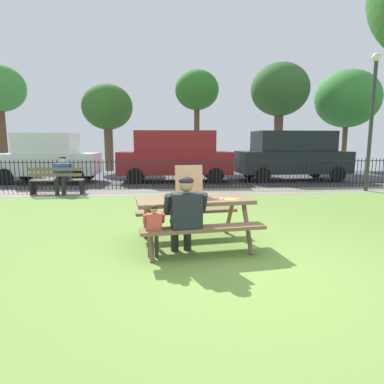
{
  "coord_description": "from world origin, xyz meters",
  "views": [
    {
      "loc": [
        -0.95,
        -4.09,
        1.67
      ],
      "look_at": [
        -0.51,
        1.79,
        0.75
      ],
      "focal_mm": 30.6,
      "sensor_mm": 36.0,
      "label": 1
    }
  ],
  "objects_px": {
    "pizza_box_open": "(191,192)",
    "park_bench_left": "(57,181)",
    "lamp_post_walkway": "(372,109)",
    "pizza_slice_on_table": "(228,198)",
    "parked_car_far_left": "(48,158)",
    "far_tree_midright": "(280,91)",
    "far_tree_center": "(197,91)",
    "far_tree_midleft": "(107,108)",
    "person_on_park_bench": "(63,173)",
    "adult_at_table": "(185,213)",
    "far_tree_right": "(347,99)",
    "picnic_table_foreground": "(194,209)",
    "parked_car_center": "(292,155)",
    "child_at_table": "(154,226)",
    "parked_car_left": "(175,155)"
  },
  "relations": [
    {
      "from": "adult_at_table",
      "to": "parked_car_center",
      "type": "bearing_deg",
      "value": 60.87
    },
    {
      "from": "far_tree_midleft",
      "to": "far_tree_center",
      "type": "distance_m",
      "value": 5.03
    },
    {
      "from": "child_at_table",
      "to": "park_bench_left",
      "type": "bearing_deg",
      "value": 118.25
    },
    {
      "from": "picnic_table_foreground",
      "to": "parked_car_left",
      "type": "xyz_separation_m",
      "value": [
        -0.09,
        8.52,
        0.5
      ]
    },
    {
      "from": "person_on_park_bench",
      "to": "lamp_post_walkway",
      "type": "xyz_separation_m",
      "value": [
        10.0,
        -0.13,
        2.03
      ]
    },
    {
      "from": "park_bench_left",
      "to": "person_on_park_bench",
      "type": "height_order",
      "value": "person_on_park_bench"
    },
    {
      "from": "child_at_table",
      "to": "parked_car_left",
      "type": "bearing_deg",
      "value": 86.69
    },
    {
      "from": "child_at_table",
      "to": "far_tree_midright",
      "type": "bearing_deg",
      "value": 65.23
    },
    {
      "from": "lamp_post_walkway",
      "to": "picnic_table_foreground",
      "type": "bearing_deg",
      "value": -139.27
    },
    {
      "from": "park_bench_left",
      "to": "far_tree_midleft",
      "type": "distance_m",
      "value": 8.74
    },
    {
      "from": "far_tree_center",
      "to": "park_bench_left",
      "type": "bearing_deg",
      "value": -122.3
    },
    {
      "from": "parked_car_center",
      "to": "far_tree_right",
      "type": "relative_size",
      "value": 0.82
    },
    {
      "from": "lamp_post_walkway",
      "to": "parked_car_center",
      "type": "xyz_separation_m",
      "value": [
        -1.39,
        3.13,
        -1.59
      ]
    },
    {
      "from": "child_at_table",
      "to": "park_bench_left",
      "type": "height_order",
      "value": "park_bench_left"
    },
    {
      "from": "picnic_table_foreground",
      "to": "child_at_table",
      "type": "height_order",
      "value": "child_at_table"
    },
    {
      "from": "parked_car_far_left",
      "to": "far_tree_midright",
      "type": "distance_m",
      "value": 12.81
    },
    {
      "from": "person_on_park_bench",
      "to": "parked_car_far_left",
      "type": "relative_size",
      "value": 0.3
    },
    {
      "from": "park_bench_left",
      "to": "parked_car_center",
      "type": "bearing_deg",
      "value": 18.95
    },
    {
      "from": "pizza_box_open",
      "to": "park_bench_left",
      "type": "bearing_deg",
      "value": 125.59
    },
    {
      "from": "pizza_slice_on_table",
      "to": "far_tree_right",
      "type": "distance_m",
      "value": 17.02
    },
    {
      "from": "parked_car_left",
      "to": "adult_at_table",
      "type": "bearing_deg",
      "value": -90.55
    },
    {
      "from": "far_tree_midright",
      "to": "far_tree_center",
      "type": "bearing_deg",
      "value": 180.0
    },
    {
      "from": "picnic_table_foreground",
      "to": "parked_car_center",
      "type": "xyz_separation_m",
      "value": [
        4.87,
        8.52,
        0.5
      ]
    },
    {
      "from": "far_tree_midright",
      "to": "far_tree_right",
      "type": "bearing_deg",
      "value": -0.0
    },
    {
      "from": "pizza_box_open",
      "to": "person_on_park_bench",
      "type": "distance_m",
      "value": 6.57
    },
    {
      "from": "far_tree_center",
      "to": "far_tree_midright",
      "type": "height_order",
      "value": "far_tree_midright"
    },
    {
      "from": "adult_at_table",
      "to": "parked_car_left",
      "type": "distance_m",
      "value": 9.06
    },
    {
      "from": "picnic_table_foreground",
      "to": "pizza_slice_on_table",
      "type": "height_order",
      "value": "pizza_slice_on_table"
    },
    {
      "from": "lamp_post_walkway",
      "to": "far_tree_midright",
      "type": "distance_m",
      "value": 8.49
    },
    {
      "from": "far_tree_center",
      "to": "far_tree_midright",
      "type": "xyz_separation_m",
      "value": [
        4.73,
        0.0,
        0.07
      ]
    },
    {
      "from": "far_tree_center",
      "to": "pizza_box_open",
      "type": "bearing_deg",
      "value": -95.46
    },
    {
      "from": "person_on_park_bench",
      "to": "far_tree_center",
      "type": "relative_size",
      "value": 0.21
    },
    {
      "from": "pizza_box_open",
      "to": "lamp_post_walkway",
      "type": "bearing_deg",
      "value": 40.06
    },
    {
      "from": "adult_at_table",
      "to": "lamp_post_walkway",
      "type": "relative_size",
      "value": 0.27
    },
    {
      "from": "parked_car_far_left",
      "to": "far_tree_center",
      "type": "distance_m",
      "value": 8.95
    },
    {
      "from": "picnic_table_foreground",
      "to": "child_at_table",
      "type": "xyz_separation_m",
      "value": [
        -0.62,
        -0.63,
        -0.1
      ]
    },
    {
      "from": "adult_at_table",
      "to": "far_tree_right",
      "type": "xyz_separation_m",
      "value": [
        10.18,
        14.22,
        3.41
      ]
    },
    {
      "from": "parked_car_far_left",
      "to": "far_tree_center",
      "type": "xyz_separation_m",
      "value": [
        6.47,
        5.17,
        3.4
      ]
    },
    {
      "from": "parked_car_far_left",
      "to": "far_tree_right",
      "type": "bearing_deg",
      "value": 18.76
    },
    {
      "from": "park_bench_left",
      "to": "far_tree_right",
      "type": "xyz_separation_m",
      "value": [
        13.92,
        8.18,
        3.65
      ]
    },
    {
      "from": "pizza_slice_on_table",
      "to": "parked_car_far_left",
      "type": "bearing_deg",
      "value": 123.77
    },
    {
      "from": "parked_car_far_left",
      "to": "far_tree_midright",
      "type": "height_order",
      "value": "far_tree_midright"
    },
    {
      "from": "adult_at_table",
      "to": "parked_car_left",
      "type": "bearing_deg",
      "value": 89.45
    },
    {
      "from": "park_bench_left",
      "to": "parked_car_far_left",
      "type": "height_order",
      "value": "parked_car_far_left"
    },
    {
      "from": "parked_car_center",
      "to": "far_tree_right",
      "type": "height_order",
      "value": "far_tree_right"
    },
    {
      "from": "person_on_park_bench",
      "to": "far_tree_midleft",
      "type": "height_order",
      "value": "far_tree_midleft"
    },
    {
      "from": "pizza_slice_on_table",
      "to": "adult_at_table",
      "type": "relative_size",
      "value": 0.24
    },
    {
      "from": "pizza_box_open",
      "to": "far_tree_midright",
      "type": "bearing_deg",
      "value": 66.09
    },
    {
      "from": "picnic_table_foreground",
      "to": "child_at_table",
      "type": "bearing_deg",
      "value": -134.55
    },
    {
      "from": "picnic_table_foreground",
      "to": "child_at_table",
      "type": "distance_m",
      "value": 0.89
    }
  ]
}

